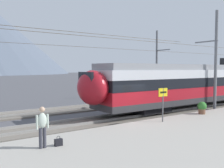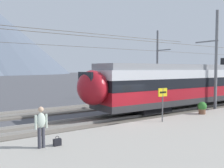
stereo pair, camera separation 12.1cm
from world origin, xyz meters
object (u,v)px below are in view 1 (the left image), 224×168
train_near_platform (200,83)px  catenary_mast_mid (214,60)px  potted_plant_platform_edge (202,107)px  platform_sign (163,97)px  catenary_mast_far_side (157,64)px  handbag_beside_passenger (58,142)px  passenger_walking (42,125)px

train_near_platform → catenary_mast_mid: bearing=-110.0°
catenary_mast_mid → potted_plant_platform_edge: 4.97m
platform_sign → potted_plant_platform_edge: bearing=2.9°
train_near_platform → platform_sign: (-8.13, -3.23, -0.44)m
train_near_platform → catenary_mast_mid: 2.75m
train_near_platform → platform_sign: 8.76m
catenary_mast_far_side → handbag_beside_passenger: size_ratio=96.12×
train_near_platform → passenger_walking: size_ratio=14.12×
handbag_beside_passenger → potted_plant_platform_edge: bearing=5.5°
passenger_walking → potted_plant_platform_edge: passenger_walking is taller
passenger_walking → handbag_beside_passenger: bearing=-6.7°
train_near_platform → catenary_mast_far_side: 7.40m
catenary_mast_mid → handbag_beside_passenger: (-14.54, -2.35, -3.82)m
catenary_mast_far_side → catenary_mast_mid: bearing=-104.2°
catenary_mast_mid → passenger_walking: 15.64m
handbag_beside_passenger → train_near_platform: bearing=15.1°
train_near_platform → platform_sign: bearing=-158.4°
catenary_mast_far_side → potted_plant_platform_edge: catenary_mast_far_side is taller
platform_sign → potted_plant_platform_edge: platform_sign is taller
handbag_beside_passenger → platform_sign: bearing=7.0°
train_near_platform → potted_plant_platform_edge: train_near_platform is taller
catenary_mast_mid → catenary_mast_far_side: size_ratio=1.00×
catenary_mast_mid → handbag_beside_passenger: bearing=-170.8°
catenary_mast_far_side → platform_sign: size_ratio=19.59×
catenary_mast_far_side → handbag_beside_passenger: bearing=-146.5°
train_near_platform → handbag_beside_passenger: size_ratio=57.35×
catenary_mast_far_side → passenger_walking: 20.77m
platform_sign → handbag_beside_passenger: bearing=-173.0°
platform_sign → handbag_beside_passenger: 7.22m
catenary_mast_mid → potted_plant_platform_edge: catenary_mast_mid is taller
catenary_mast_mid → platform_sign: 8.03m
catenary_mast_far_side → platform_sign: catenary_mast_far_side is taller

